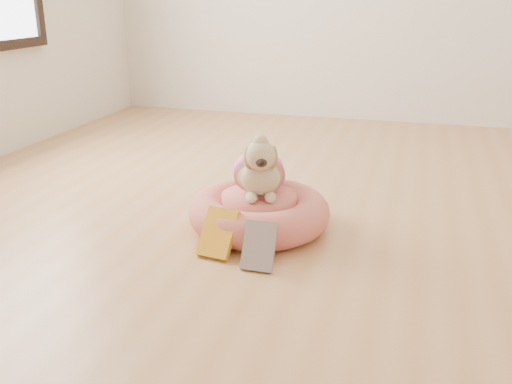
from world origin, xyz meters
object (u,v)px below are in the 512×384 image
(dog, at_px, (259,160))
(pet_bed, at_px, (259,212))
(book_yellow, at_px, (218,233))
(book_white, at_px, (259,246))

(dog, bearing_deg, pet_bed, -94.21)
(dog, relative_size, book_yellow, 1.94)
(pet_bed, bearing_deg, dog, 104.07)
(book_yellow, xyz_separation_m, book_white, (0.19, -0.07, -0.00))
(dog, xyz_separation_m, book_yellow, (-0.08, -0.32, -0.21))
(book_yellow, bearing_deg, pet_bed, 81.99)
(book_yellow, relative_size, book_white, 1.08)
(pet_bed, xyz_separation_m, book_white, (0.10, -0.35, 0.01))
(pet_bed, height_order, dog, dog)
(book_yellow, height_order, book_white, book_yellow)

